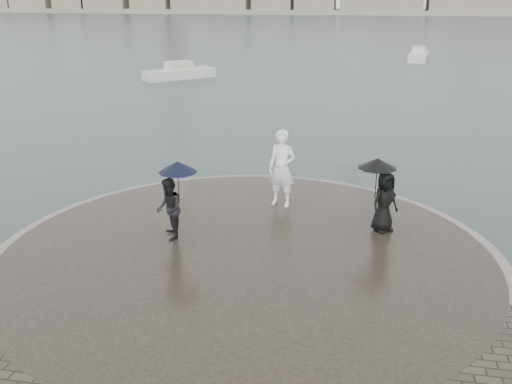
# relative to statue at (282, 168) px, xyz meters

# --- Properties ---
(ground) EXTENTS (400.00, 400.00, 0.00)m
(ground) POSITION_rel_statue_xyz_m (-0.38, -6.84, -1.50)
(ground) COLOR #2B3835
(ground) RESTS_ON ground
(kerb_ring) EXTENTS (12.50, 12.50, 0.32)m
(kerb_ring) POSITION_rel_statue_xyz_m (-0.38, -3.34, -1.34)
(kerb_ring) COLOR gray
(kerb_ring) RESTS_ON ground
(quay_tip) EXTENTS (11.90, 11.90, 0.36)m
(quay_tip) POSITION_rel_statue_xyz_m (-0.38, -3.34, -1.32)
(quay_tip) COLOR #2D261E
(quay_tip) RESTS_ON ground
(statue) EXTENTS (0.94, 0.74, 2.27)m
(statue) POSITION_rel_statue_xyz_m (0.00, 0.00, 0.00)
(statue) COLOR white
(statue) RESTS_ON quay_tip
(visitor_left) EXTENTS (1.18, 1.07, 2.04)m
(visitor_left) POSITION_rel_statue_xyz_m (-2.41, -2.88, -0.05)
(visitor_left) COLOR black
(visitor_left) RESTS_ON quay_tip
(visitor_right) EXTENTS (1.23, 1.07, 1.95)m
(visitor_right) POSITION_rel_statue_xyz_m (2.84, -1.38, -0.03)
(visitor_right) COLOR black
(visitor_right) RESTS_ON quay_tip
(boats) EXTENTS (39.60, 21.16, 1.50)m
(boats) POSITION_rel_statue_xyz_m (6.52, 32.36, -1.12)
(boats) COLOR beige
(boats) RESTS_ON ground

